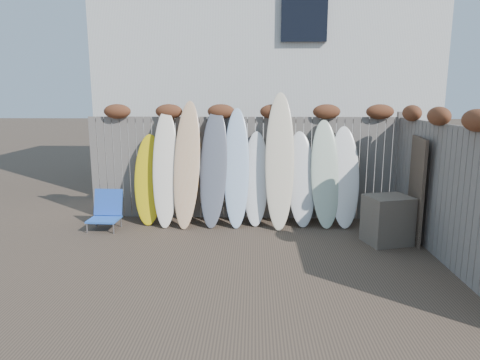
{
  "coord_description": "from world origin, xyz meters",
  "views": [
    {
      "loc": [
        0.24,
        -5.86,
        2.4
      ],
      "look_at": [
        0.0,
        1.2,
        1.0
      ],
      "focal_mm": 32.0,
      "sensor_mm": 36.0,
      "label": 1
    }
  ],
  "objects_px": {
    "lattice_panel": "(415,188)",
    "surfboard_0": "(149,179)",
    "wooden_crate": "(387,220)",
    "beach_chair": "(106,211)"
  },
  "relations": [
    {
      "from": "beach_chair",
      "to": "surfboard_0",
      "type": "relative_size",
      "value": 0.4
    },
    {
      "from": "lattice_panel",
      "to": "beach_chair",
      "type": "bearing_deg",
      "value": -175.16
    },
    {
      "from": "surfboard_0",
      "to": "wooden_crate",
      "type": "bearing_deg",
      "value": -16.88
    },
    {
      "from": "wooden_crate",
      "to": "beach_chair",
      "type": "bearing_deg",
      "value": 172.43
    },
    {
      "from": "beach_chair",
      "to": "surfboard_0",
      "type": "xyz_separation_m",
      "value": [
        0.71,
        0.4,
        0.52
      ]
    },
    {
      "from": "wooden_crate",
      "to": "surfboard_0",
      "type": "bearing_deg",
      "value": 165.9
    },
    {
      "from": "beach_chair",
      "to": "wooden_crate",
      "type": "xyz_separation_m",
      "value": [
        4.9,
        -0.65,
        0.07
      ]
    },
    {
      "from": "lattice_panel",
      "to": "surfboard_0",
      "type": "relative_size",
      "value": 0.99
    },
    {
      "from": "lattice_panel",
      "to": "surfboard_0",
      "type": "bearing_deg",
      "value": 179.41
    },
    {
      "from": "wooden_crate",
      "to": "surfboard_0",
      "type": "xyz_separation_m",
      "value": [
        -4.19,
        1.05,
        0.45
      ]
    }
  ]
}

